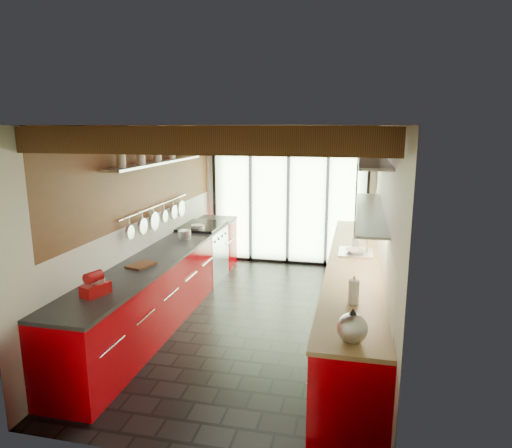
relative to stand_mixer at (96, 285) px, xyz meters
The scene contains 18 objects.
ground 2.41m from the stand_mixer, 54.50° to the left, with size 5.50×5.50×0.00m, color black.
room_shell 2.28m from the stand_mixer, 54.50° to the left, with size 5.50×5.50×5.50m.
ceiling_beams 2.89m from the stand_mixer, 59.53° to the left, with size 3.14×5.06×4.90m.
glass_door 4.69m from the stand_mixer, 74.15° to the left, with size 2.95×0.10×2.90m.
left_counter 1.87m from the stand_mixer, 90.16° to the left, with size 0.68×5.00×0.92m.
range_stove 3.28m from the stand_mixer, 90.09° to the left, with size 0.66×0.90×0.97m.
right_counter 3.16m from the stand_mixer, 35.01° to the left, with size 0.68×5.00×0.92m.
sink_assembly 3.36m from the stand_mixer, 40.45° to the left, with size 0.45×0.52×0.43m.
upper_cabinets_right 3.51m from the stand_mixer, 37.61° to the left, with size 0.34×3.00×3.00m.
left_wall_fixtures 2.19m from the stand_mixer, 95.62° to the left, with size 0.28×2.60×0.96m.
stand_mixer is the anchor object (origin of this frame).
pot_large 2.43m from the stand_mixer, 90.00° to the left, with size 0.20×0.20×0.13m, color silver.
pot_small 3.00m from the stand_mixer, 90.00° to the left, with size 0.22×0.22×0.09m, color silver.
cutting_board 0.99m from the stand_mixer, 90.00° to the left, with size 0.23×0.33×0.03m, color brown.
kettle 2.58m from the stand_mixer, 10.46° to the right, with size 0.32×0.34×0.29m.
paper_towel 2.56m from the stand_mixer, ahead, with size 0.11×0.11×0.28m.
soap_bottle 3.52m from the stand_mixer, 43.74° to the left, with size 0.09×0.09×0.20m, color silver.
bowl 3.31m from the stand_mixer, 39.94° to the left, with size 0.25×0.25×0.06m, color silver.
Camera 1 is at (1.26, -5.68, 2.60)m, focal length 32.00 mm.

